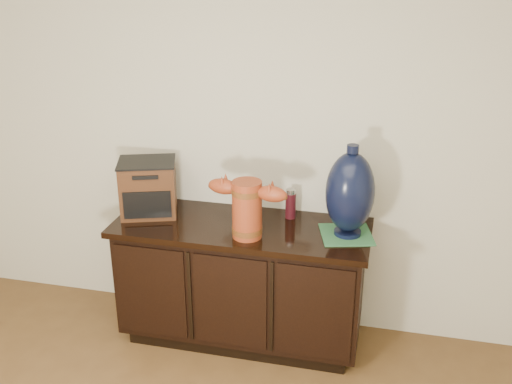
% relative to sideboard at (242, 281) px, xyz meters
% --- Properties ---
extents(sideboard, '(1.46, 0.56, 0.75)m').
position_rel_sideboard_xyz_m(sideboard, '(0.00, 0.00, 0.00)').
color(sideboard, black).
rests_on(sideboard, ground).
extents(terracotta_vessel, '(0.46, 0.19, 0.32)m').
position_rel_sideboard_xyz_m(terracotta_vessel, '(0.07, -0.13, 0.55)').
color(terracotta_vessel, '#9F3F1D').
rests_on(terracotta_vessel, sideboard).
extents(tv_radio, '(0.39, 0.35, 0.33)m').
position_rel_sideboard_xyz_m(tv_radio, '(-0.57, 0.03, 0.53)').
color(tv_radio, '#442411').
rests_on(tv_radio, sideboard).
extents(green_mat, '(0.33, 0.33, 0.01)m').
position_rel_sideboard_xyz_m(green_mat, '(0.59, 0.01, 0.37)').
color(green_mat, '#2D643A').
rests_on(green_mat, sideboard).
extents(lamp_base, '(0.32, 0.32, 0.51)m').
position_rel_sideboard_xyz_m(lamp_base, '(0.60, 0.01, 0.62)').
color(lamp_base, black).
rests_on(lamp_base, green_mat).
extents(spray_can, '(0.06, 0.06, 0.18)m').
position_rel_sideboard_xyz_m(spray_can, '(0.25, 0.16, 0.46)').
color(spray_can, '#530E19').
rests_on(spray_can, sideboard).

